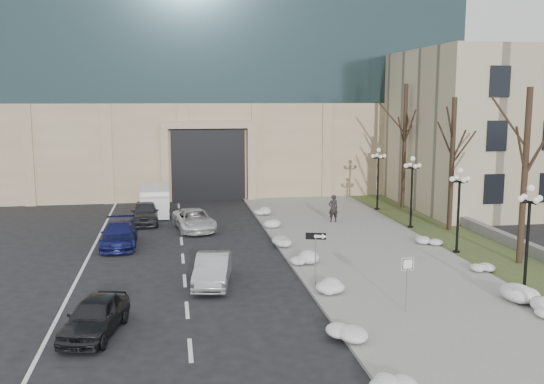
{
  "coord_description": "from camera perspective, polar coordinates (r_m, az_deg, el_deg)",
  "views": [
    {
      "loc": [
        -6.96,
        -17.61,
        8.48
      ],
      "look_at": [
        -1.73,
        13.77,
        3.5
      ],
      "focal_mm": 40.0,
      "sensor_mm": 36.0,
      "label": 1
    }
  ],
  "objects": [
    {
      "name": "ground",
      "position": [
        20.75,
        11.45,
        -15.41
      ],
      "size": [
        160.0,
        160.0,
        0.0
      ],
      "primitive_type": "plane",
      "color": "black",
      "rests_on": "ground"
    },
    {
      "name": "sidewalk",
      "position": [
        34.34,
        8.61,
        -5.4
      ],
      "size": [
        9.0,
        40.0,
        0.12
      ],
      "primitive_type": "cube",
      "color": "gray",
      "rests_on": "ground"
    },
    {
      "name": "curb",
      "position": [
        33.25,
        1.18,
        -5.76
      ],
      "size": [
        0.3,
        40.0,
        0.14
      ],
      "primitive_type": "cube",
      "color": "gray",
      "rests_on": "ground"
    },
    {
      "name": "grass_strip",
      "position": [
        36.85,
        18.3,
        -4.79
      ],
      "size": [
        4.0,
        40.0,
        0.1
      ],
      "primitive_type": "cube",
      "color": "#374422",
      "rests_on": "ground"
    },
    {
      "name": "stone_wall",
      "position": [
        39.44,
        19.55,
        -3.52
      ],
      "size": [
        0.5,
        30.0,
        0.7
      ],
      "primitive_type": "cube",
      "color": "slate",
      "rests_on": "ground"
    },
    {
      "name": "classical_building",
      "position": [
        54.07,
        23.04,
        5.56
      ],
      "size": [
        22.0,
        18.12,
        12.0
      ],
      "color": "#C0B190",
      "rests_on": "ground"
    },
    {
      "name": "car_a",
      "position": [
        23.12,
        -16.34,
        -11.15
      ],
      "size": [
        2.53,
        4.36,
        1.39
      ],
      "primitive_type": "imported",
      "rotation": [
        0.0,
        0.0,
        -0.23
      ],
      "color": "black",
      "rests_on": "ground"
    },
    {
      "name": "car_b",
      "position": [
        27.95,
        -5.62,
        -7.3
      ],
      "size": [
        2.16,
        4.46,
        1.41
      ],
      "primitive_type": "imported",
      "rotation": [
        0.0,
        0.0,
        -0.16
      ],
      "color": "#9DA0A5",
      "rests_on": "ground"
    },
    {
      "name": "car_c",
      "position": [
        35.91,
        -14.2,
        -3.89
      ],
      "size": [
        2.04,
        4.87,
        1.41
      ],
      "primitive_type": "imported",
      "rotation": [
        0.0,
        0.0,
        0.01
      ],
      "color": "navy",
      "rests_on": "ground"
    },
    {
      "name": "car_d",
      "position": [
        39.37,
        -7.34,
        -2.62
      ],
      "size": [
        2.91,
        5.08,
        1.34
      ],
      "primitive_type": "imported",
      "rotation": [
        0.0,
        0.0,
        0.15
      ],
      "color": "white",
      "rests_on": "ground"
    },
    {
      "name": "car_e",
      "position": [
        42.01,
        -11.85,
        -1.88
      ],
      "size": [
        1.83,
        4.49,
        1.53
      ],
      "primitive_type": "imported",
      "rotation": [
        0.0,
        0.0,
        0.01
      ],
      "color": "#313136",
      "rests_on": "ground"
    },
    {
      "name": "pedestrian",
      "position": [
        41.18,
        5.78,
        -1.54
      ],
      "size": [
        0.72,
        0.51,
        1.86
      ],
      "primitive_type": "imported",
      "rotation": [
        0.0,
        0.0,
        3.25
      ],
      "color": "black",
      "rests_on": "sidewalk"
    },
    {
      "name": "box_truck",
      "position": [
        45.42,
        -10.95,
        -0.87
      ],
      "size": [
        2.17,
        5.89,
        1.86
      ],
      "rotation": [
        0.0,
        0.0,
        0.02
      ],
      "color": "silver",
      "rests_on": "ground"
    },
    {
      "name": "one_way_sign",
      "position": [
        27.05,
        4.46,
        -4.78
      ],
      "size": [
        0.94,
        0.42,
        2.54
      ],
      "rotation": [
        0.0,
        0.0,
        -0.28
      ],
      "color": "slate",
      "rests_on": "ground"
    },
    {
      "name": "keep_sign",
      "position": [
        24.46,
        12.62,
        -7.44
      ],
      "size": [
        0.49,
        0.07,
        2.3
      ],
      "rotation": [
        0.0,
        0.0,
        -0.01
      ],
      "color": "slate",
      "rests_on": "ground"
    },
    {
      "name": "snow_clump_b",
      "position": [
        22.16,
        7.35,
        -12.83
      ],
      "size": [
        1.1,
        1.6,
        0.36
      ],
      "primitive_type": "ellipsoid",
      "color": "white",
      "rests_on": "sidewalk"
    },
    {
      "name": "snow_clump_c",
      "position": [
        26.47,
        5.58,
        -9.15
      ],
      "size": [
        1.1,
        1.6,
        0.36
      ],
      "primitive_type": "ellipsoid",
      "color": "white",
      "rests_on": "sidewalk"
    },
    {
      "name": "snow_clump_d",
      "position": [
        30.8,
        2.82,
        -6.51
      ],
      "size": [
        1.1,
        1.6,
        0.36
      ],
      "primitive_type": "ellipsoid",
      "color": "white",
      "rests_on": "sidewalk"
    },
    {
      "name": "snow_clump_e",
      "position": [
        34.74,
        1.44,
        -4.72
      ],
      "size": [
        1.1,
        1.6,
        0.36
      ],
      "primitive_type": "ellipsoid",
      "color": "white",
      "rests_on": "sidewalk"
    },
    {
      "name": "snow_clump_f",
      "position": [
        39.67,
        0.1,
        -3.0
      ],
      "size": [
        1.1,
        1.6,
        0.36
      ],
      "primitive_type": "ellipsoid",
      "color": "white",
      "rests_on": "sidewalk"
    },
    {
      "name": "snow_clump_g",
      "position": [
        43.42,
        -0.73,
        -1.96
      ],
      "size": [
        1.1,
        1.6,
        0.36
      ],
      "primitive_type": "ellipsoid",
      "color": "white",
      "rests_on": "sidewalk"
    },
    {
      "name": "snow_clump_i",
      "position": [
        31.2,
        19.1,
        -6.8
      ],
      "size": [
        1.1,
        1.6,
        0.36
      ],
      "primitive_type": "ellipsoid",
      "color": "white",
      "rests_on": "sidewalk"
    },
    {
      "name": "snow_clump_j",
      "position": [
        36.11,
        14.52,
        -4.49
      ],
      "size": [
        1.1,
        1.6,
        0.36
      ],
      "primitive_type": "ellipsoid",
      "color": "white",
      "rests_on": "sidewalk"
    },
    {
      "name": "snow_clump_k",
      "position": [
        27.25,
        23.19,
        -9.31
      ],
      "size": [
        1.1,
        1.6,
        0.36
      ],
      "primitive_type": "ellipsoid",
      "color": "white",
      "rests_on": "sidewalk"
    },
    {
      "name": "lamppost_a",
      "position": [
        28.63,
        22.99,
        -2.7
      ],
      "size": [
        1.18,
        1.18,
        4.76
      ],
      "color": "black",
      "rests_on": "ground"
    },
    {
      "name": "lamppost_b",
      "position": [
        34.19,
        17.18,
        -0.6
      ],
      "size": [
        1.18,
        1.18,
        4.76
      ],
      "color": "black",
      "rests_on": "ground"
    },
    {
      "name": "lamppost_c",
      "position": [
        40.03,
        13.04,
        0.9
      ],
      "size": [
        1.18,
        1.18,
        4.76
      ],
      "color": "black",
      "rests_on": "ground"
    },
    {
      "name": "lamppost_d",
      "position": [
        46.05,
        9.96,
        2.02
      ],
      "size": [
        1.18,
        1.18,
        4.76
      ],
      "color": "black",
      "rests_on": "ground"
    },
    {
      "name": "tree_near",
      "position": [
        32.78,
        22.81,
        3.56
      ],
      "size": [
        3.2,
        3.2,
        9.0
      ],
      "color": "black",
      "rests_on": "ground"
    },
    {
      "name": "tree_mid",
      "position": [
        39.77,
        16.65,
        4.23
      ],
      "size": [
        3.2,
        3.2,
        8.5
      ],
      "color": "black",
      "rests_on": "ground"
    },
    {
      "name": "tree_far",
      "position": [
        47.03,
        12.4,
        5.85
      ],
      "size": [
        3.2,
        3.2,
        9.5
      ],
      "color": "black",
      "rests_on": "ground"
    }
  ]
}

